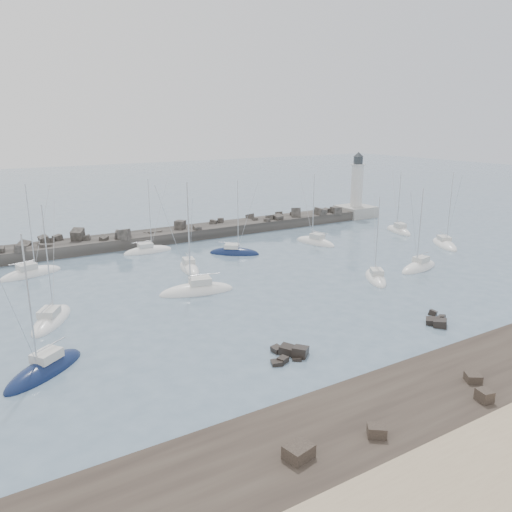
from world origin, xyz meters
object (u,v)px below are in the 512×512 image
(sailboat_6, at_px, (189,268))
(sailboat_4, at_px, (148,251))
(sailboat_5, at_px, (197,291))
(sailboat_12, at_px, (399,231))
(sailboat_13, at_px, (31,274))
(lighthouse, at_px, (356,202))
(sailboat_9, at_px, (419,268))
(sailboat_7, at_px, (376,279))
(sailboat_2, at_px, (45,371))
(sailboat_11, at_px, (444,245))
(sailboat_8, at_px, (234,253))
(sailboat_10, at_px, (315,243))
(sailboat_3, at_px, (52,321))

(sailboat_6, bearing_deg, sailboat_4, 98.26)
(sailboat_5, distance_m, sailboat_12, 48.30)
(sailboat_13, bearing_deg, lighthouse, 8.14)
(lighthouse, height_order, sailboat_9, lighthouse)
(sailboat_7, bearing_deg, sailboat_9, 2.61)
(sailboat_2, bearing_deg, sailboat_9, 5.20)
(sailboat_4, height_order, sailboat_6, sailboat_4)
(sailboat_7, bearing_deg, sailboat_12, 37.90)
(sailboat_9, bearing_deg, lighthouse, 60.61)
(sailboat_7, relative_size, sailboat_9, 0.94)
(sailboat_2, bearing_deg, sailboat_12, 19.36)
(sailboat_5, bearing_deg, sailboat_2, -148.65)
(sailboat_2, distance_m, sailboat_11, 65.93)
(sailboat_4, relative_size, sailboat_12, 1.02)
(sailboat_8, xyz_separation_m, sailboat_10, (15.17, -1.22, 0.02))
(sailboat_12, bearing_deg, sailboat_6, -177.42)
(sailboat_3, height_order, sailboat_11, sailboat_11)
(sailboat_4, bearing_deg, sailboat_12, -12.74)
(lighthouse, height_order, sailboat_4, lighthouse)
(sailboat_3, bearing_deg, lighthouse, 22.68)
(sailboat_4, xyz_separation_m, sailboat_5, (-1.44, -21.78, 0.02))
(sailboat_6, relative_size, sailboat_7, 1.00)
(sailboat_4, relative_size, sailboat_7, 1.06)
(sailboat_2, height_order, sailboat_11, sailboat_11)
(sailboat_3, height_order, sailboat_8, sailboat_3)
(lighthouse, relative_size, sailboat_3, 1.10)
(sailboat_4, bearing_deg, sailboat_8, -35.58)
(sailboat_6, bearing_deg, sailboat_2, -136.61)
(sailboat_8, height_order, sailboat_13, sailboat_13)
(sailboat_9, xyz_separation_m, sailboat_13, (-47.53, 25.34, -0.01))
(sailboat_7, bearing_deg, sailboat_5, 161.33)
(sailboat_7, relative_size, sailboat_11, 0.89)
(sailboat_3, bearing_deg, sailboat_8, 25.63)
(sailboat_9, height_order, sailboat_10, sailboat_10)
(sailboat_5, height_order, sailboat_8, sailboat_5)
(sailboat_3, relative_size, sailboat_7, 1.12)
(lighthouse, height_order, sailboat_12, lighthouse)
(sailboat_3, height_order, sailboat_10, sailboat_3)
(sailboat_4, bearing_deg, sailboat_7, -54.46)
(lighthouse, relative_size, sailboat_2, 1.11)
(sailboat_9, xyz_separation_m, sailboat_11, (14.40, 7.17, -0.02))
(sailboat_2, bearing_deg, sailboat_5, 31.35)
(sailboat_7, bearing_deg, sailboat_4, 125.54)
(sailboat_11, distance_m, sailboat_13, 64.55)
(sailboat_3, distance_m, sailboat_5, 16.89)
(sailboat_2, relative_size, sailboat_5, 0.89)
(sailboat_4, xyz_separation_m, sailboat_6, (1.78, -12.25, 0.01))
(lighthouse, relative_size, sailboat_4, 1.16)
(sailboat_7, distance_m, sailboat_12, 31.05)
(sailboat_9, bearing_deg, sailboat_12, 49.83)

